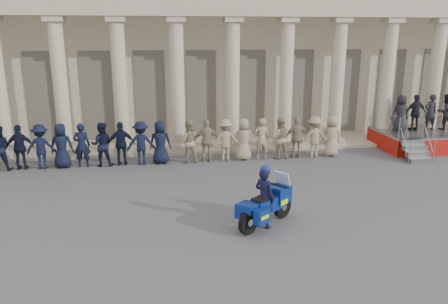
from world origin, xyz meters
TOP-DOWN VIEW (x-y plane):
  - ground at (0.00, 0.00)m, footprint 90.00×90.00m
  - building at (-0.00, 14.74)m, footprint 40.00×12.50m
  - officer_rank at (-4.28, 6.30)m, footprint 21.22×0.72m
  - reviewing_stand at (10.72, 7.04)m, footprint 4.34×4.14m
  - motorcycle at (0.85, -0.69)m, footprint 1.97×1.69m
  - rider at (0.75, -0.77)m, footprint 0.75×0.79m

SIDE VIEW (x-z plane):
  - ground at x=0.00m, z-range 0.00..0.00m
  - motorcycle at x=0.85m, z-range -0.10..1.40m
  - rider at x=0.75m, z-range -0.01..1.90m
  - officer_rank at x=-4.28m, z-range 0.00..1.91m
  - reviewing_stand at x=10.72m, z-range 0.04..2.70m
  - building at x=0.00m, z-range 0.02..9.02m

